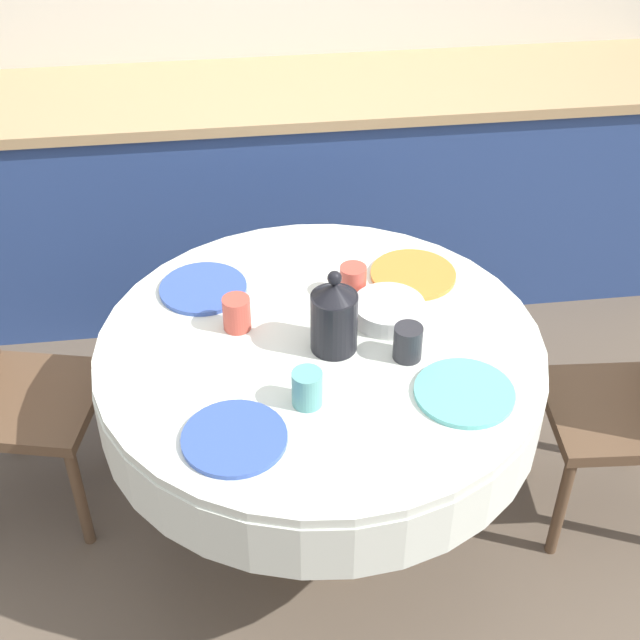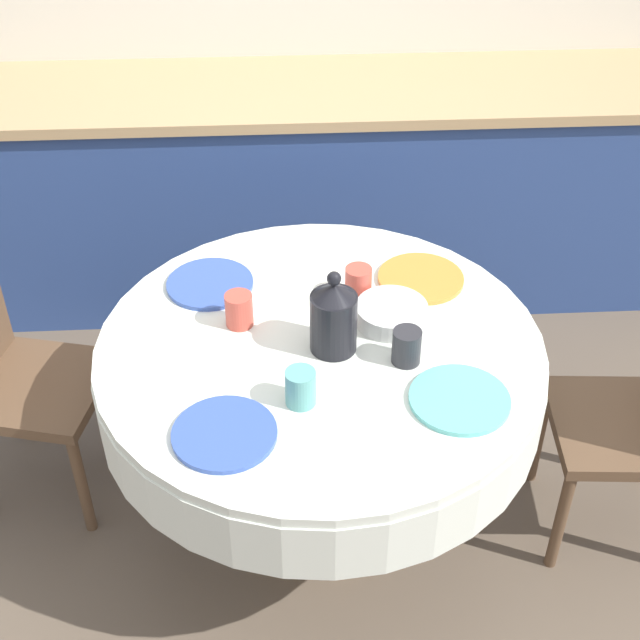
% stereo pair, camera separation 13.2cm
% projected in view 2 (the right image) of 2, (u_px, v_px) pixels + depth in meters
% --- Properties ---
extents(ground_plane, '(12.00, 12.00, 0.00)m').
position_uv_depth(ground_plane, '(320.00, 515.00, 2.90)').
color(ground_plane, brown).
extents(kitchen_counter, '(3.24, 0.64, 0.91)m').
position_uv_depth(kitchen_counter, '(302.00, 190.00, 3.66)').
color(kitchen_counter, '#2D4784').
rests_on(kitchen_counter, ground_plane).
extents(dining_table, '(1.25, 1.25, 0.73)m').
position_uv_depth(dining_table, '(320.00, 377.00, 2.53)').
color(dining_table, olive).
rests_on(dining_table, ground_plane).
extents(chair_right, '(0.48, 0.48, 0.86)m').
position_uv_depth(chair_right, '(12.00, 370.00, 2.74)').
color(chair_right, brown).
rests_on(chair_right, ground_plane).
extents(plate_near_left, '(0.26, 0.26, 0.01)m').
position_uv_depth(plate_near_left, '(224.00, 434.00, 2.17)').
color(plate_near_left, '#3856AD').
rests_on(plate_near_left, dining_table).
extents(cup_near_left, '(0.08, 0.08, 0.10)m').
position_uv_depth(cup_near_left, '(301.00, 388.00, 2.23)').
color(cup_near_left, '#5BA39E').
rests_on(cup_near_left, dining_table).
extents(plate_near_right, '(0.26, 0.26, 0.01)m').
position_uv_depth(plate_near_right, '(460.00, 399.00, 2.26)').
color(plate_near_right, '#60BCB7').
rests_on(plate_near_right, dining_table).
extents(cup_near_right, '(0.08, 0.08, 0.10)m').
position_uv_depth(cup_near_right, '(407.00, 346.00, 2.36)').
color(cup_near_right, '#28282D').
rests_on(cup_near_right, dining_table).
extents(plate_far_left, '(0.26, 0.26, 0.01)m').
position_uv_depth(plate_far_left, '(210.00, 284.00, 2.66)').
color(plate_far_left, '#3856AD').
rests_on(plate_far_left, dining_table).
extents(cup_far_left, '(0.08, 0.08, 0.10)m').
position_uv_depth(cup_far_left, '(239.00, 310.00, 2.49)').
color(cup_far_left, '#CC4C3D').
rests_on(cup_far_left, dining_table).
extents(plate_far_right, '(0.26, 0.26, 0.01)m').
position_uv_depth(plate_far_right, '(421.00, 278.00, 2.68)').
color(plate_far_right, orange).
rests_on(plate_far_right, dining_table).
extents(cup_far_right, '(0.08, 0.08, 0.10)m').
position_uv_depth(cup_far_right, '(358.00, 283.00, 2.59)').
color(cup_far_right, '#CC4C3D').
rests_on(cup_far_right, dining_table).
extents(coffee_carafe, '(0.13, 0.13, 0.25)m').
position_uv_depth(coffee_carafe, '(334.00, 317.00, 2.37)').
color(coffee_carafe, black).
rests_on(coffee_carafe, dining_table).
extents(fruit_bowl, '(0.20, 0.20, 0.05)m').
position_uv_depth(fruit_bowl, '(391.00, 314.00, 2.51)').
color(fruit_bowl, silver).
rests_on(fruit_bowl, dining_table).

